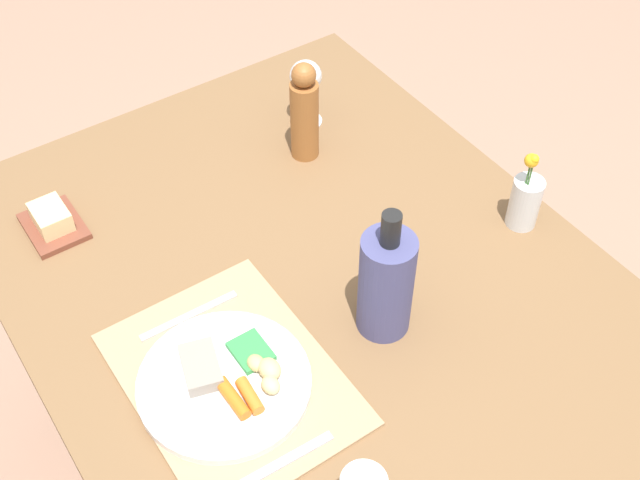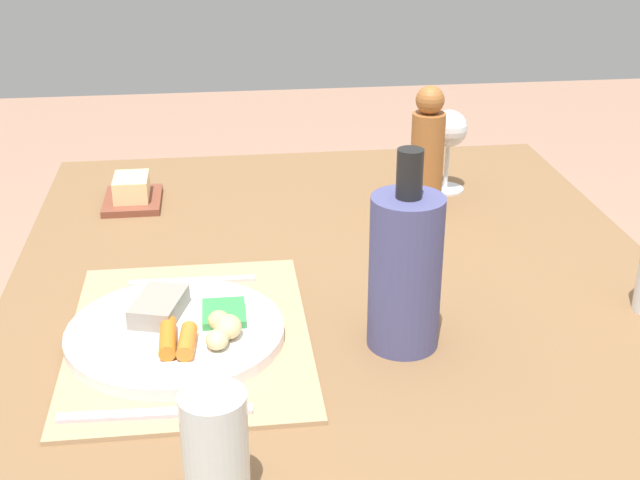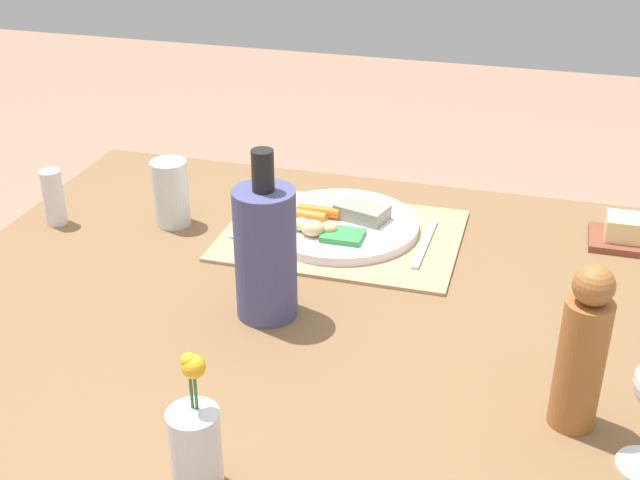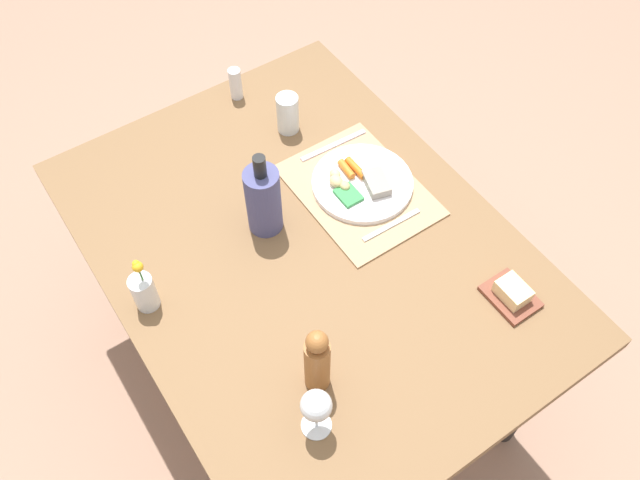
# 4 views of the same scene
# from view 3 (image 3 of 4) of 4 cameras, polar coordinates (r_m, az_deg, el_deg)

# --- Properties ---
(dining_table) EXTENTS (1.33, 0.98, 0.73)m
(dining_table) POSITION_cam_3_polar(r_m,az_deg,el_deg) (1.33, 1.89, -7.85)
(dining_table) COLOR brown
(dining_table) RESTS_ON ground_plane
(placemat) EXTENTS (0.41, 0.31, 0.01)m
(placemat) POSITION_cam_3_polar(r_m,az_deg,el_deg) (1.48, 1.50, 0.34)
(placemat) COLOR tan
(placemat) RESTS_ON dining_table
(dinner_plate) EXTENTS (0.28, 0.28, 0.04)m
(dinner_plate) POSITION_cam_3_polar(r_m,az_deg,el_deg) (1.49, 1.34, 1.12)
(dinner_plate) COLOR white
(dinner_plate) RESTS_ON placemat
(fork) EXTENTS (0.02, 0.18, 0.00)m
(fork) POSITION_cam_3_polar(r_m,az_deg,el_deg) (1.45, 7.15, -0.24)
(fork) COLOR silver
(fork) RESTS_ON placemat
(knife) EXTENTS (0.02, 0.22, 0.00)m
(knife) POSITION_cam_3_polar(r_m,az_deg,el_deg) (1.55, -4.36, 1.88)
(knife) COLOR silver
(knife) RESTS_ON placemat
(pepper_mill) EXTENTS (0.06, 0.06, 0.22)m
(pepper_mill) POSITION_cam_3_polar(r_m,az_deg,el_deg) (1.05, 17.41, -7.27)
(pepper_mill) COLOR #A3622F
(pepper_mill) RESTS_ON dining_table
(flower_vase) EXTENTS (0.06, 0.06, 0.18)m
(flower_vase) POSITION_cam_3_polar(r_m,az_deg,el_deg) (0.95, -8.47, -13.68)
(flower_vase) COLOR silver
(flower_vase) RESTS_ON dining_table
(cooler_bottle) EXTENTS (0.09, 0.09, 0.26)m
(cooler_bottle) POSITION_cam_3_polar(r_m,az_deg,el_deg) (1.21, -3.73, -0.76)
(cooler_bottle) COLOR #4B4C80
(cooler_bottle) RESTS_ON dining_table
(butter_dish) EXTENTS (0.13, 0.10, 0.05)m
(butter_dish) POSITION_cam_3_polar(r_m,az_deg,el_deg) (1.54, 20.27, 0.39)
(butter_dish) COLOR brown
(butter_dish) RESTS_ON dining_table
(salt_shaker) EXTENTS (0.04, 0.04, 0.10)m
(salt_shaker) POSITION_cam_3_polar(r_m,az_deg,el_deg) (1.58, -17.69, 2.78)
(salt_shaker) COLOR white
(salt_shaker) RESTS_ON dining_table
(water_tumbler) EXTENTS (0.06, 0.06, 0.12)m
(water_tumbler) POSITION_cam_3_polar(r_m,az_deg,el_deg) (1.53, -10.10, 2.91)
(water_tumbler) COLOR silver
(water_tumbler) RESTS_ON dining_table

